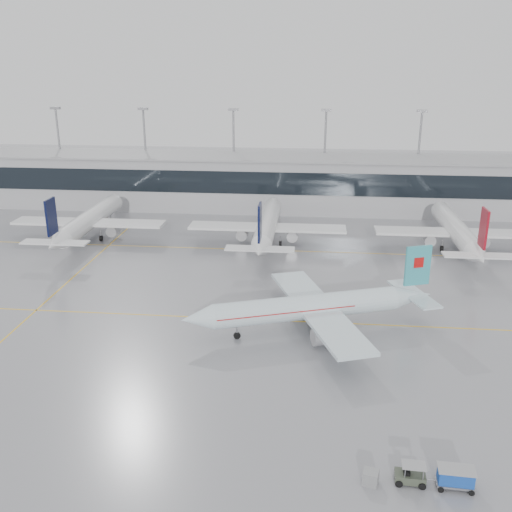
# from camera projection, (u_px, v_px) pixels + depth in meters

# --- Properties ---
(ground) EXTENTS (320.00, 320.00, 0.00)m
(ground) POSITION_uv_depth(u_px,v_px,m) (247.00, 319.00, 77.57)
(ground) COLOR gray
(ground) RESTS_ON ground
(taxi_line_main) EXTENTS (120.00, 0.25, 0.01)m
(taxi_line_main) POSITION_uv_depth(u_px,v_px,m) (247.00, 319.00, 77.57)
(taxi_line_main) COLOR gold
(taxi_line_main) RESTS_ON ground
(taxi_line_north) EXTENTS (120.00, 0.25, 0.01)m
(taxi_line_north) POSITION_uv_depth(u_px,v_px,m) (266.00, 250.00, 105.80)
(taxi_line_north) COLOR gold
(taxi_line_north) RESTS_ON ground
(taxi_line_cross) EXTENTS (0.25, 60.00, 0.01)m
(taxi_line_cross) POSITION_uv_depth(u_px,v_px,m) (78.00, 273.00, 94.49)
(taxi_line_cross) COLOR gold
(taxi_line_cross) RESTS_ON ground
(terminal) EXTENTS (180.00, 15.00, 12.00)m
(terminal) POSITION_uv_depth(u_px,v_px,m) (277.00, 183.00, 133.96)
(terminal) COLOR #97979A
(terminal) RESTS_ON ground
(terminal_glass) EXTENTS (180.00, 0.20, 5.00)m
(terminal_glass) POSITION_uv_depth(u_px,v_px,m) (275.00, 183.00, 126.36)
(terminal_glass) COLOR black
(terminal_glass) RESTS_ON ground
(terminal_roof) EXTENTS (182.00, 16.00, 0.40)m
(terminal_roof) POSITION_uv_depth(u_px,v_px,m) (277.00, 157.00, 131.94)
(terminal_roof) COLOR gray
(terminal_roof) RESTS_ON ground
(light_masts) EXTENTS (156.40, 1.00, 22.60)m
(light_masts) POSITION_uv_depth(u_px,v_px,m) (279.00, 148.00, 137.21)
(light_masts) COLOR gray
(light_masts) RESTS_ON ground
(air_canada_jet) EXTENTS (33.07, 26.51, 10.42)m
(air_canada_jet) POSITION_uv_depth(u_px,v_px,m) (316.00, 307.00, 73.46)
(air_canada_jet) COLOR silver
(air_canada_jet) RESTS_ON ground
(parked_jet_b) EXTENTS (29.64, 36.96, 11.72)m
(parked_jet_b) POSITION_uv_depth(u_px,v_px,m) (89.00, 221.00, 111.33)
(parked_jet_b) COLOR silver
(parked_jet_b) RESTS_ON ground
(parked_jet_c) EXTENTS (29.64, 36.96, 11.72)m
(parked_jet_c) POSITION_uv_depth(u_px,v_px,m) (267.00, 225.00, 108.06)
(parked_jet_c) COLOR silver
(parked_jet_c) RESTS_ON ground
(parked_jet_d) EXTENTS (29.64, 36.96, 11.72)m
(parked_jet_d) POSITION_uv_depth(u_px,v_px,m) (457.00, 231.00, 104.80)
(parked_jet_d) COLOR silver
(parked_jet_d) RESTS_ON ground
(baggage_tug) EXTENTS (3.78, 1.70, 1.82)m
(baggage_tug) POSITION_uv_depth(u_px,v_px,m) (410.00, 476.00, 47.37)
(baggage_tug) COLOR #3A4234
(baggage_tug) RESTS_ON ground
(baggage_cart) EXTENTS (3.10, 1.85, 1.86)m
(baggage_cart) POSITION_uv_depth(u_px,v_px,m) (456.00, 477.00, 46.69)
(baggage_cart) COLOR gray
(baggage_cart) RESTS_ON ground
(gse_unit) EXTENTS (1.50, 1.44, 1.24)m
(gse_unit) POSITION_uv_depth(u_px,v_px,m) (371.00, 478.00, 47.24)
(gse_unit) COLOR gray
(gse_unit) RESTS_ON ground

